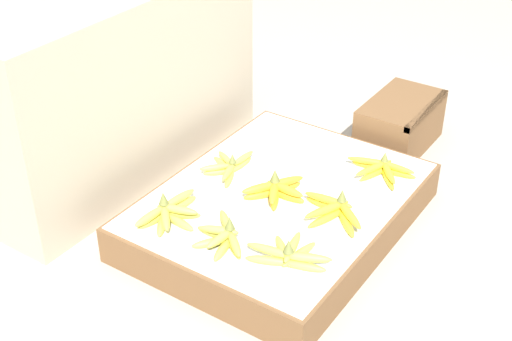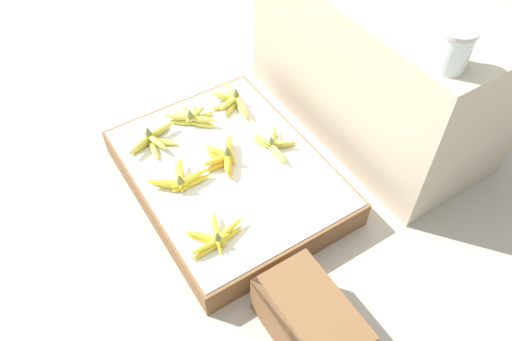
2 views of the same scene
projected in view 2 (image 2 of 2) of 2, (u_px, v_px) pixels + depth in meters
The scene contains 12 objects.
ground_plane at pixel (229, 186), 2.19m from camera, with size 10.00×10.00×0.00m, color #A89E8E.
display_platform at pixel (228, 176), 2.14m from camera, with size 0.96×0.75×0.13m.
back_vendor_table at pixel (377, 62), 2.21m from camera, with size 1.17×0.55×0.70m.
wooden_crate at pixel (309, 321), 1.68m from camera, with size 0.38×0.23×0.20m.
banana_bunch_front_left at pixel (153, 140), 2.16m from camera, with size 0.19×0.25×0.09m.
banana_bunch_front_midleft at pixel (179, 180), 2.01m from camera, with size 0.17×0.25×0.09m.
banana_bunch_front_midright at pixel (215, 238), 1.83m from camera, with size 0.17×0.25×0.08m.
banana_bunch_middle_left at pixel (192, 117), 2.25m from camera, with size 0.20×0.22×0.09m.
banana_bunch_middle_midleft at pixel (224, 157), 2.09m from camera, with size 0.20×0.19×0.10m.
banana_bunch_back_left at pixel (232, 101), 2.32m from camera, with size 0.26×0.16×0.10m.
banana_bunch_back_midleft at pixel (274, 144), 2.15m from camera, with size 0.22×0.16×0.08m.
glass_jar at pixel (453, 48), 1.56m from camera, with size 0.12×0.12×0.15m.
Camera 2 is at (1.23, -0.64, 1.70)m, focal length 35.00 mm.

